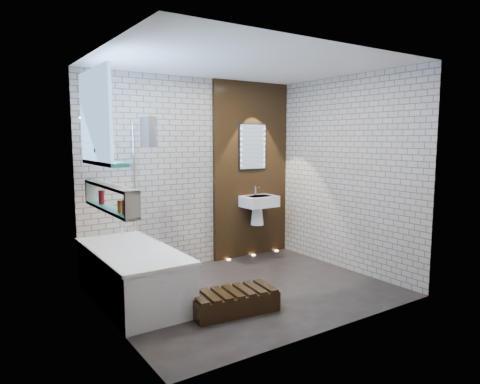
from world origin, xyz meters
TOP-DOWN VIEW (x-y plane):
  - ground at (0.00, 0.00)m, footprint 3.20×3.20m
  - room_shell at (0.00, 0.00)m, footprint 3.24×3.20m
  - walnut_panel at (0.95, 1.27)m, footprint 1.30×0.06m
  - clerestory_window at (-1.57, 0.35)m, footprint 0.18×1.00m
  - display_niche at (-1.53, 0.15)m, footprint 0.14×1.30m
  - bathtub at (-1.22, 0.45)m, footprint 0.79×1.74m
  - bath_screen at (-0.87, 0.89)m, footprint 0.01×0.78m
  - towel at (-0.87, 0.76)m, footprint 0.10×0.26m
  - shower_head at (-1.30, 0.95)m, footprint 0.18×0.18m
  - washbasin at (0.95, 1.07)m, footprint 0.50×0.36m
  - led_mirror at (0.95, 1.23)m, footprint 0.50×0.02m
  - walnut_step at (-0.48, -0.44)m, footprint 0.94×0.51m
  - niche_bottles at (-1.53, 0.01)m, footprint 0.06×0.80m
  - sill_vases at (-1.50, 0.36)m, footprint 0.21×0.21m
  - floor_uplights at (0.95, 1.20)m, footprint 0.96×0.06m

SIDE VIEW (x-z plane):
  - ground at x=0.00m, z-range 0.00..0.00m
  - floor_uplights at x=0.95m, z-range 0.00..0.01m
  - walnut_step at x=-0.48m, z-range 0.00..0.20m
  - bathtub at x=-1.22m, z-range -0.06..0.64m
  - washbasin at x=0.95m, z-range 0.50..1.08m
  - niche_bottles at x=-1.53m, z-range 1.09..1.24m
  - display_niche at x=-1.53m, z-range 1.07..1.33m
  - bath_screen at x=-0.87m, z-range 0.58..1.98m
  - walnut_panel at x=0.95m, z-range 0.00..2.60m
  - room_shell at x=0.00m, z-range 0.00..2.60m
  - led_mirror at x=0.95m, z-range 1.30..2.00m
  - sill_vases at x=-1.50m, z-range 1.55..1.76m
  - towel at x=-0.87m, z-range 1.68..2.02m
  - clerestory_window at x=-1.57m, z-range 1.43..2.37m
  - shower_head at x=-1.30m, z-range 1.99..2.01m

